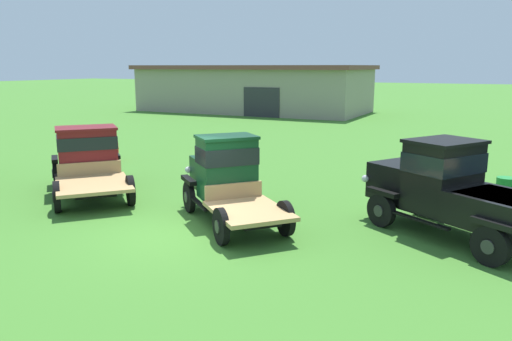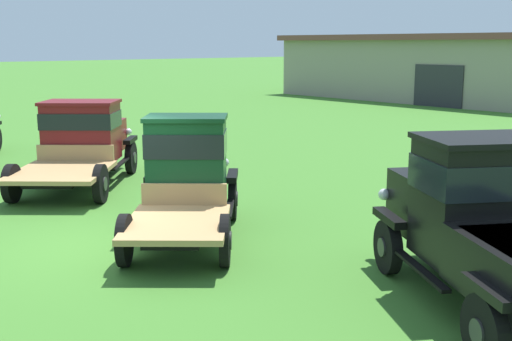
{
  "view_description": "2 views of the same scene",
  "coord_description": "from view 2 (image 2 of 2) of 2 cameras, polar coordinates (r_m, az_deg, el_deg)",
  "views": [
    {
      "loc": [
        6.97,
        -9.76,
        4.08
      ],
      "look_at": [
        0.41,
        3.39,
        1.0
      ],
      "focal_mm": 35.0,
      "sensor_mm": 36.0,
      "label": 1
    },
    {
      "loc": [
        10.35,
        -5.19,
        3.61
      ],
      "look_at": [
        0.41,
        3.39,
        1.0
      ],
      "focal_mm": 45.0,
      "sensor_mm": 36.0,
      "label": 2
    }
  ],
  "objects": [
    {
      "name": "ground_plane",
      "position": [
        12.13,
        -13.6,
        -6.4
      ],
      "size": [
        240.0,
        240.0,
        0.0
      ],
      "primitive_type": "plane",
      "color": "#3D7528"
    },
    {
      "name": "farm_shed",
      "position": [
        43.97,
        15.98,
        8.85
      ],
      "size": [
        20.61,
        9.85,
        4.16
      ],
      "color": "gray",
      "rests_on": "ground"
    },
    {
      "name": "vintage_truck_second_in_line",
      "position": [
        17.52,
        -15.08,
        2.74
      ],
      "size": [
        5.26,
        4.96,
        2.15
      ],
      "color": "black",
      "rests_on": "ground"
    },
    {
      "name": "vintage_truck_midrow_center",
      "position": [
        12.42,
        -6.09,
        -0.19
      ],
      "size": [
        4.42,
        4.14,
        2.27
      ],
      "color": "black",
      "rests_on": "ground"
    },
    {
      "name": "vintage_truck_far_side",
      "position": [
        9.45,
        19.95,
        -4.39
      ],
      "size": [
        4.89,
        3.87,
        2.34
      ],
      "color": "black",
      "rests_on": "ground"
    },
    {
      "name": "oil_drum_beside_row",
      "position": [
        22.29,
        -8.25,
        2.85
      ],
      "size": [
        0.61,
        0.61,
        0.8
      ],
      "color": "red",
      "rests_on": "ground"
    }
  ]
}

